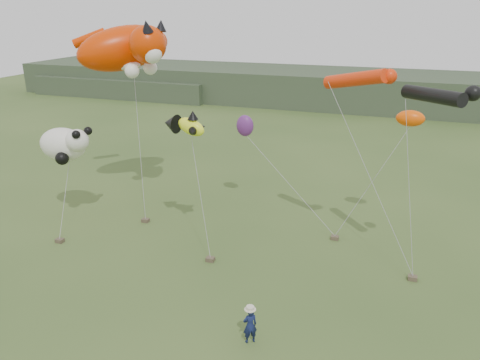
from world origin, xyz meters
name	(u,v)px	position (x,y,z in m)	size (l,w,h in m)	color
ground	(214,315)	(0.00, 0.00, 0.00)	(120.00, 120.00, 0.00)	#385123
headland	(326,88)	(-3.11, 44.69, 1.92)	(90.00, 13.00, 4.00)	#2D3D28
festival_attendant	(250,325)	(1.85, -1.04, 0.72)	(0.52, 0.34, 1.43)	#121A45
sandbag_anchors	(226,245)	(-1.50, 5.35, 0.10)	(17.68, 5.35, 0.20)	brown
cat_kite	(128,48)	(-8.89, 9.44, 9.27)	(7.19, 5.85, 3.30)	red
fish_kite	(184,125)	(-3.71, 5.55, 6.14)	(2.55, 1.66, 1.35)	#EFFF24
tube_kites	(395,86)	(5.72, 6.52, 8.35)	(6.46, 3.93, 1.28)	black
panda_kite	(65,144)	(-11.04, 5.76, 4.43)	(3.23, 2.09, 2.00)	white
misc_kites	(324,122)	(2.24, 10.33, 5.67)	(10.10, 1.41, 2.27)	#FA5204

